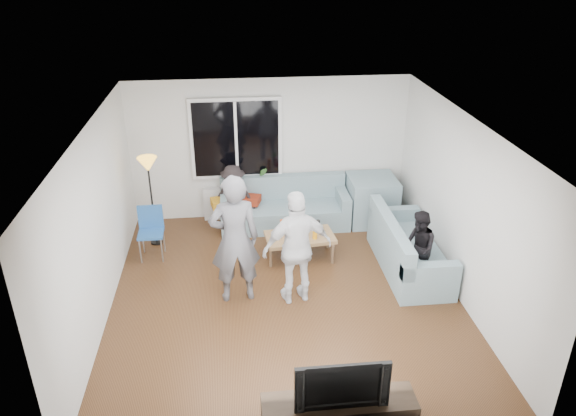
{
  "coord_description": "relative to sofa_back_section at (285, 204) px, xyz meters",
  "views": [
    {
      "loc": [
        -0.68,
        -6.56,
        4.64
      ],
      "look_at": [
        0.1,
        0.6,
        1.15
      ],
      "focal_mm": 33.92,
      "sensor_mm": 36.0,
      "label": 1
    }
  ],
  "objects": [
    {
      "name": "tv_console",
      "position": [
        0.07,
        -4.77,
        -0.2
      ],
      "size": [
        1.6,
        0.4,
        0.44
      ],
      "primitive_type": "cube",
      "color": "#2E2117",
      "rests_on": "floor"
    },
    {
      "name": "player_right",
      "position": [
        -0.06,
        -2.33,
        0.42
      ],
      "size": [
        1.06,
        0.59,
        1.7
      ],
      "primitive_type": "imported",
      "rotation": [
        0.0,
        0.0,
        3.33
      ],
      "color": "silver",
      "rests_on": "floor"
    },
    {
      "name": "spectator_right",
      "position": [
        1.8,
        -2.05,
        0.15
      ],
      "size": [
        0.45,
        0.57,
        1.15
      ],
      "primitive_type": "imported",
      "rotation": [
        0.0,
        0.0,
        -1.54
      ],
      "color": "black",
      "rests_on": "floor"
    },
    {
      "name": "wall_right",
      "position": [
        2.3,
        -2.27,
        0.88
      ],
      "size": [
        0.04,
        5.5,
        2.6
      ],
      "primitive_type": "cube",
      "color": "silver",
      "rests_on": "ground"
    },
    {
      "name": "coffee_table",
      "position": [
        0.13,
        -1.17,
        -0.22
      ],
      "size": [
        1.15,
        0.71,
        0.4
      ],
      "primitive_type": "cube",
      "rotation": [
        0.0,
        0.0,
        0.1
      ],
      "color": "#9B724B",
      "rests_on": "floor"
    },
    {
      "name": "side_chair",
      "position": [
        -2.27,
        -0.92,
        0.01
      ],
      "size": [
        0.41,
        0.41,
        0.86
      ],
      "primitive_type": null,
      "rotation": [
        0.0,
        0.0,
        0.02
      ],
      "color": "#23569A",
      "rests_on": "floor"
    },
    {
      "name": "bottle_b",
      "position": [
        -0.0,
        -1.3,
        0.1
      ],
      "size": [
        0.08,
        0.08,
        0.24
      ],
      "primitive_type": "cylinder",
      "color": "#2D7715",
      "rests_on": "coffee_table"
    },
    {
      "name": "window_glass",
      "position": [
        -0.82,
        0.38,
        1.12
      ],
      "size": [
        1.5,
        0.02,
        1.35
      ],
      "primitive_type": "cube",
      "color": "black",
      "rests_on": "window_frame"
    },
    {
      "name": "sofa_corner",
      "position": [
        1.61,
        0.0,
        0.0
      ],
      "size": [
        0.85,
        0.85,
        0.85
      ],
      "primitive_type": "cube",
      "color": "gray",
      "rests_on": "floor"
    },
    {
      "name": "sofa_back_section",
      "position": [
        0.0,
        0.0,
        0.0
      ],
      "size": [
        2.3,
        0.85,
        0.85
      ],
      "primitive_type": null,
      "color": "gray",
      "rests_on": "floor"
    },
    {
      "name": "wall_front",
      "position": [
        -0.22,
        -5.04,
        0.88
      ],
      "size": [
        5.0,
        0.04,
        2.6
      ],
      "primitive_type": "cube",
      "color": "silver",
      "rests_on": "ground"
    },
    {
      "name": "wall_back",
      "position": [
        -0.22,
        0.5,
        0.88
      ],
      "size": [
        5.0,
        0.04,
        2.6
      ],
      "primitive_type": "cube",
      "color": "silver",
      "rests_on": "ground"
    },
    {
      "name": "spectator_back",
      "position": [
        -0.91,
        0.03,
        0.17
      ],
      "size": [
        0.85,
        0.6,
        1.19
      ],
      "primitive_type": "imported",
      "rotation": [
        0.0,
        0.0,
        -0.23
      ],
      "color": "black",
      "rests_on": "floor"
    },
    {
      "name": "pitcher",
      "position": [
        0.05,
        -1.21,
        0.06
      ],
      "size": [
        0.17,
        0.17,
        0.17
      ],
      "primitive_type": "cylinder",
      "color": "maroon",
      "rests_on": "coffee_table"
    },
    {
      "name": "television",
      "position": [
        0.07,
        -4.77,
        0.29
      ],
      "size": [
        0.96,
        0.13,
        0.55
      ],
      "primitive_type": "imported",
      "color": "black",
      "rests_on": "tv_console"
    },
    {
      "name": "window_frame",
      "position": [
        -0.82,
        0.42,
        1.12
      ],
      "size": [
        1.62,
        0.06,
        1.47
      ],
      "primitive_type": "cube",
      "color": "white",
      "rests_on": "wall_back"
    },
    {
      "name": "cushion_yellow",
      "position": [
        -1.12,
        -0.02,
        0.09
      ],
      "size": [
        0.44,
        0.39,
        0.14
      ],
      "primitive_type": "cube",
      "rotation": [
        0.0,
        0.0,
        0.2
      ],
      "color": "#C3841C",
      "rests_on": "sofa_back_section"
    },
    {
      "name": "player_left",
      "position": [
        -0.92,
        -2.21,
        0.54
      ],
      "size": [
        0.75,
        0.53,
        1.92
      ],
      "primitive_type": "imported",
      "rotation": [
        0.0,
        0.0,
        3.25
      ],
      "color": "#55545A",
      "rests_on": "floor"
    },
    {
      "name": "sofa_right_section",
      "position": [
        1.8,
        -1.69,
        0.0
      ],
      "size": [
        2.0,
        0.85,
        0.85
      ],
      "primitive_type": null,
      "rotation": [
        0.0,
        0.0,
        1.57
      ],
      "color": "gray",
      "rests_on": "floor"
    },
    {
      "name": "window_mullion",
      "position": [
        -0.82,
        0.37,
        1.12
      ],
      "size": [
        0.05,
        0.03,
        1.35
      ],
      "primitive_type": "cube",
      "color": "white",
      "rests_on": "window_frame"
    },
    {
      "name": "cushion_red",
      "position": [
        -0.62,
        0.06,
        0.09
      ],
      "size": [
        0.43,
        0.4,
        0.13
      ],
      "primitive_type": "cube",
      "rotation": [
        0.0,
        0.0,
        -0.31
      ],
      "color": "maroon",
      "rests_on": "sofa_back_section"
    },
    {
      "name": "wall_left",
      "position": [
        -2.74,
        -2.27,
        0.88
      ],
      "size": [
        0.04,
        5.5,
        2.6
      ],
      "primitive_type": "cube",
      "color": "silver",
      "rests_on": "ground"
    },
    {
      "name": "ceiling",
      "position": [
        -0.22,
        -2.27,
        2.2
      ],
      "size": [
        5.0,
        5.5,
        0.04
      ],
      "primitive_type": "cube",
      "color": "white",
      "rests_on": "ground"
    },
    {
      "name": "floor",
      "position": [
        -0.22,
        -2.27,
        -0.45
      ],
      "size": [
        5.0,
        5.5,
        0.04
      ],
      "primitive_type": "cube",
      "color": "#56351C",
      "rests_on": "ground"
    },
    {
      "name": "bottle_a",
      "position": [
        -0.14,
        -1.03,
        0.09
      ],
      "size": [
        0.07,
        0.07,
        0.22
      ],
      "primitive_type": "cylinder",
      "color": "#E74E0D",
      "rests_on": "coffee_table"
    },
    {
      "name": "potted_plant",
      "position": [
        -0.39,
        0.35,
        0.39
      ],
      "size": [
        0.23,
        0.19,
        0.39
      ],
      "primitive_type": "imported",
      "rotation": [
        0.0,
        0.0,
        0.09
      ],
      "color": "#315B24",
      "rests_on": "radiator"
    },
    {
      "name": "bottle_d",
      "position": [
        0.35,
        -1.3,
        0.08
      ],
      "size": [
        0.07,
        0.07,
        0.22
      ],
      "primitive_type": "cylinder",
      "color": "#F9A116",
      "rests_on": "coffee_table"
    },
    {
      "name": "radiator",
      "position": [
        -0.82,
        0.38,
        -0.11
      ],
      "size": [
        1.3,
        0.12,
        0.62
      ],
      "primitive_type": "cube",
      "color": "silver",
      "rests_on": "floor"
    },
    {
      "name": "vase",
      "position": [
        -1.01,
        0.35,
        0.27
      ],
      "size": [
        0.17,
        0.17,
        0.16
      ],
      "primitive_type": "imported",
      "rotation": [
        0.0,
        0.0,
        -0.11
      ],
      "color": "white",
      "rests_on": "radiator"
    },
    {
      "name": "floor_lamp",
      "position": [
        -2.27,
        -0.43,
        0.36
      ],
      "size": [
        0.32,
        0.32,
        1.56
      ],
      "primitive_type": null,
      "color": "gold",
      "rests_on": "floor"
    },
    {
      "name": "bottle_e",
      "position": [
        0.44,
        -1.05,
        0.07
      ],
      "size": [
        0.07,
        0.07,
        0.2
      ],
      "primitive_type": "cylinder",
      "color": "black",
      "rests_on": "coffee_table"
    }
  ]
}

